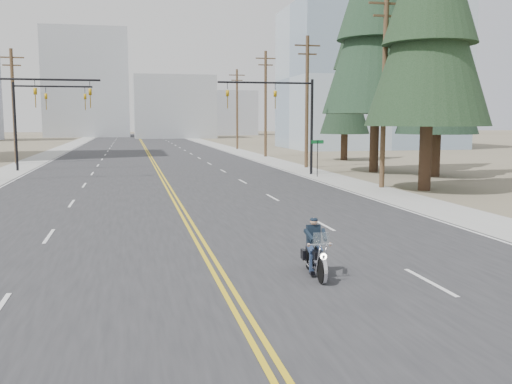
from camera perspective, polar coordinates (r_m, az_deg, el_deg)
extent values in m
plane|color=#776D56|center=(9.62, 1.84, -17.45)|extent=(400.00, 400.00, 0.00)
cube|color=#303033|center=(78.60, -10.90, 4.13)|extent=(20.00, 200.00, 0.01)
cube|color=#A5A5A0|center=(79.12, -19.27, 3.87)|extent=(3.00, 200.00, 0.01)
cube|color=#A5A5A0|center=(79.75, -2.60, 4.29)|extent=(3.00, 200.00, 0.01)
cylinder|color=black|center=(40.91, -20.28, 10.51)|extent=(7.00, 0.14, 0.14)
imported|color=#BF8C0C|center=(40.97, -21.22, 9.55)|extent=(0.21, 0.26, 1.30)
imported|color=#BF8C0C|center=(40.60, -16.27, 9.77)|extent=(0.21, 0.26, 1.30)
cylinder|color=black|center=(42.57, 5.59, 6.46)|extent=(0.20, 0.20, 7.00)
cylinder|color=black|center=(41.70, 0.98, 10.87)|extent=(7.00, 0.14, 0.14)
imported|color=#BF8C0C|center=(41.83, 1.93, 9.97)|extent=(0.21, 0.26, 1.30)
imported|color=#BF8C0C|center=(41.10, -2.88, 10.01)|extent=(0.21, 0.26, 1.30)
cylinder|color=black|center=(49.27, -22.93, 6.02)|extent=(0.20, 0.20, 7.00)
cylinder|color=black|center=(48.89, -19.60, 9.92)|extent=(6.00, 0.14, 0.14)
imported|color=#BF8C0C|center=(48.94, -20.28, 9.13)|extent=(0.21, 0.26, 1.30)
imported|color=#BF8C0C|center=(48.63, -16.73, 9.28)|extent=(0.21, 0.26, 1.30)
cylinder|color=black|center=(40.69, 6.16, 3.32)|extent=(0.06, 0.06, 2.60)
cube|color=#0C5926|center=(40.63, 6.18, 5.01)|extent=(0.90, 0.03, 0.25)
cylinder|color=brown|center=(34.77, 12.70, 9.87)|extent=(0.30, 0.30, 11.50)
cube|color=brown|center=(35.36, 12.93, 17.91)|extent=(2.20, 0.12, 0.12)
cube|color=brown|center=(35.24, 12.90, 16.79)|extent=(1.60, 0.12, 0.12)
cylinder|color=brown|center=(48.76, 5.11, 8.90)|extent=(0.30, 0.30, 11.00)
cube|color=brown|center=(49.13, 5.17, 14.39)|extent=(2.20, 0.12, 0.12)
cube|color=brown|center=(49.04, 5.16, 13.58)|extent=(1.60, 0.12, 0.12)
cylinder|color=brown|center=(63.22, 0.96, 8.75)|extent=(0.30, 0.30, 11.50)
cube|color=brown|center=(63.55, 0.97, 13.22)|extent=(2.20, 0.12, 0.12)
cube|color=brown|center=(63.48, 0.97, 12.59)|extent=(1.60, 0.12, 0.12)
cylinder|color=brown|center=(79.85, -1.90, 8.24)|extent=(0.30, 0.30, 11.00)
cube|color=brown|center=(80.07, -1.92, 11.60)|extent=(2.20, 0.12, 0.12)
cube|color=brown|center=(80.02, -1.92, 11.10)|extent=(1.60, 0.12, 0.12)
cylinder|color=brown|center=(57.42, -23.06, 7.85)|extent=(0.30, 0.30, 10.50)
cube|color=brown|center=(57.69, -23.28, 12.26)|extent=(2.20, 0.12, 0.12)
cube|color=brown|center=(57.62, -23.25, 11.57)|extent=(1.60, 0.12, 0.12)
cube|color=#9EB5CC|center=(85.80, 11.24, 11.04)|extent=(24.00, 16.00, 20.00)
cube|color=#ADB2B7|center=(133.89, -8.21, 8.38)|extent=(18.00, 14.00, 14.00)
cube|color=#B7BCC6|center=(125.85, 7.21, 9.39)|extent=(16.00, 12.00, 18.00)
cube|color=#ADB2B7|center=(149.07, -16.51, 10.34)|extent=(20.00, 15.00, 26.00)
cube|color=#B7BCC6|center=(160.80, -2.77, 7.87)|extent=(14.00, 14.00, 12.00)
cylinder|color=#382619|center=(34.09, 16.56, 3.25)|extent=(0.72, 0.72, 3.70)
cone|color=black|center=(34.42, 17.01, 15.62)|extent=(6.98, 6.98, 11.09)
cylinder|color=#382619|center=(42.74, 17.49, 3.52)|extent=(0.67, 0.67, 3.06)
cone|color=black|center=(42.82, 17.80, 11.72)|extent=(5.74, 5.74, 9.18)
cone|color=black|center=(43.12, 17.94, 15.16)|extent=(4.30, 4.30, 6.89)
cylinder|color=#382619|center=(45.40, 11.74, 4.82)|extent=(0.79, 0.79, 4.53)
cone|color=#19331E|center=(45.95, 12.04, 16.18)|extent=(8.15, 8.15, 13.59)
cylinder|color=#382619|center=(58.63, 8.81, 4.47)|extent=(0.62, 0.62, 2.67)
cone|color=black|center=(58.63, 8.91, 9.69)|extent=(4.98, 4.98, 8.00)
cone|color=black|center=(58.78, 8.95, 11.89)|extent=(3.73, 3.73, 6.00)
cone|color=black|center=(59.01, 9.00, 14.08)|extent=(2.49, 2.49, 4.27)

